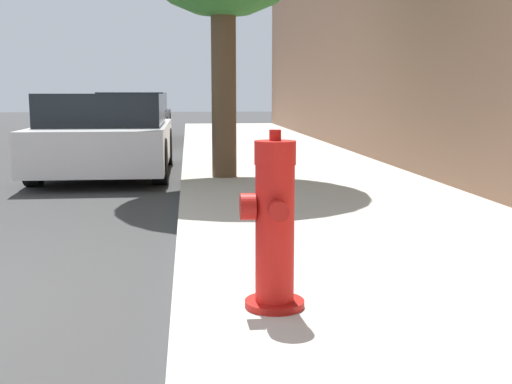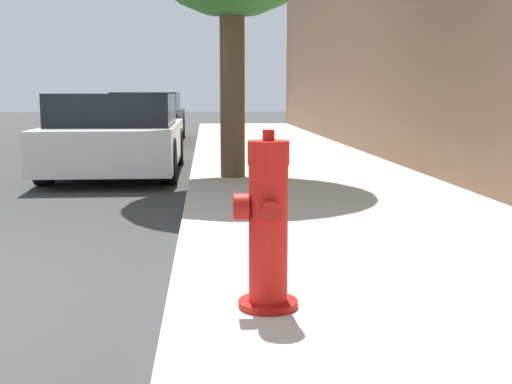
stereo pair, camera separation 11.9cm
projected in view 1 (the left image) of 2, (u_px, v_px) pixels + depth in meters
The scene contains 4 objects.
sidewalk_slab at pixel (448, 293), 3.70m from camera, with size 3.15×40.00×0.13m.
fire_hydrant at pixel (274, 227), 3.21m from camera, with size 0.33×0.32×0.90m.
parked_car_near at pixel (107, 135), 9.58m from camera, with size 1.84×3.93×1.20m.
parked_car_mid at pixel (135, 117), 16.07m from camera, with size 1.71×4.58×1.23m.
Camera 1 is at (1.88, -3.43, 1.20)m, focal length 45.00 mm.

